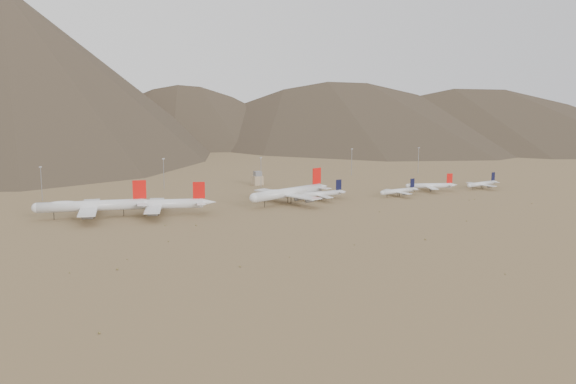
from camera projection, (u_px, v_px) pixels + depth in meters
name	position (u px, v px, depth m)	size (l,w,h in m)	color
ground	(281.00, 212.00, 434.47)	(3000.00, 3000.00, 0.00)	#94724D
mountain_ridge	(93.00, 53.00, 1221.57)	(4400.00, 1000.00, 300.00)	brown
widebody_west	(92.00, 206.00, 411.71)	(78.65, 61.51, 23.58)	silver
widebody_centre	(157.00, 204.00, 421.31)	(70.72, 56.01, 21.60)	silver
widebody_east	(288.00, 192.00, 464.53)	(75.16, 60.02, 23.37)	silver
narrowbody_a	(321.00, 194.00, 479.15)	(43.69, 31.44, 14.41)	silver
narrowbody_b	(399.00, 191.00, 496.39)	(38.53, 28.05, 12.78)	silver
narrowbody_c	(431.00, 186.00, 519.89)	(42.19, 31.33, 14.37)	silver
narrowbody_d	(482.00, 184.00, 534.13)	(38.08, 27.89, 12.71)	silver
control_tower	(258.00, 179.00, 553.86)	(8.00, 8.00, 12.00)	tan
mast_far_west	(41.00, 182.00, 474.91)	(2.00, 0.60, 25.70)	gray
mast_west	(164.00, 172.00, 530.15)	(2.00, 0.60, 25.70)	gray
mast_centre	(261.00, 171.00, 538.79)	(2.00, 0.60, 25.70)	gray
mast_east	(352.00, 160.00, 616.18)	(2.00, 0.60, 25.70)	gray
mast_far_east	(418.00, 159.00, 630.27)	(2.00, 0.60, 25.70)	gray
desert_scrub	(317.00, 234.00, 365.20)	(441.49, 174.52, 0.86)	olive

